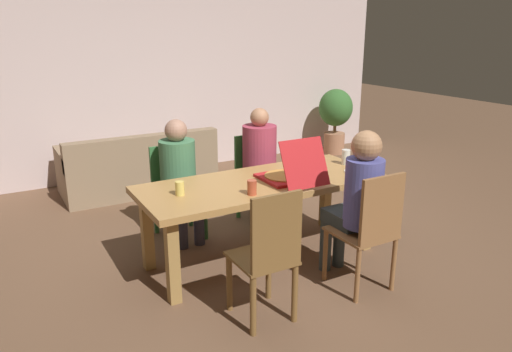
# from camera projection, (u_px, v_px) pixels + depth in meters

# --- Properties ---
(ground_plane) EXTENTS (20.00, 20.00, 0.00)m
(ground_plane) POSITION_uv_depth(u_px,v_px,m) (261.00, 257.00, 4.37)
(ground_plane) COLOR brown
(back_wall) EXTENTS (7.57, 0.12, 2.87)m
(back_wall) POSITION_uv_depth(u_px,v_px,m) (146.00, 69.00, 6.53)
(back_wall) COLOR beige
(back_wall) RESTS_ON ground
(dining_table) EXTENTS (2.12, 0.85, 0.73)m
(dining_table) POSITION_uv_depth(u_px,v_px,m) (262.00, 191.00, 4.18)
(dining_table) COLOR #B08045
(dining_table) RESTS_ON ground
(chair_0) EXTENTS (0.42, 0.45, 0.97)m
(chair_0) POSITION_uv_depth(u_px,v_px,m) (370.00, 228.00, 3.67)
(chair_0) COLOR #906138
(chair_0) RESTS_ON ground
(person_0) EXTENTS (0.29, 0.53, 1.27)m
(person_0) POSITION_uv_depth(u_px,v_px,m) (357.00, 196.00, 3.75)
(person_0) COLOR #354043
(person_0) RESTS_ON ground
(chair_1) EXTENTS (0.43, 0.44, 0.88)m
(chair_1) POSITION_uv_depth(u_px,v_px,m) (176.00, 188.00, 4.75)
(chair_1) COLOR #346F39
(chair_1) RESTS_ON ground
(person_1) EXTENTS (0.34, 0.49, 1.17)m
(person_1) POSITION_uv_depth(u_px,v_px,m) (180.00, 170.00, 4.58)
(person_1) COLOR #36374B
(person_1) RESTS_ON ground
(chair_2) EXTENTS (0.40, 0.39, 0.90)m
(chair_2) POSITION_uv_depth(u_px,v_px,m) (256.00, 176.00, 5.15)
(chair_2) COLOR #337032
(chair_2) RESTS_ON ground
(person_2) EXTENTS (0.35, 0.52, 1.21)m
(person_2) POSITION_uv_depth(u_px,v_px,m) (262.00, 157.00, 4.98)
(person_2) COLOR #322B42
(person_2) RESTS_ON ground
(chair_3) EXTENTS (0.39, 0.42, 0.99)m
(chair_3) POSITION_uv_depth(u_px,v_px,m) (268.00, 255.00, 3.28)
(chair_3) COLOR brown
(chair_3) RESTS_ON ground
(pizza_box_0) EXTENTS (0.41, 0.58, 0.40)m
(pizza_box_0) POSITION_uv_depth(u_px,v_px,m) (289.00, 175.00, 4.14)
(pizza_box_0) COLOR red
(pizza_box_0) RESTS_ON dining_table
(plate_0) EXTENTS (0.23, 0.23, 0.03)m
(plate_0) POSITION_uv_depth(u_px,v_px,m) (310.00, 164.00, 4.60)
(plate_0) COLOR white
(plate_0) RESTS_ON dining_table
(plate_1) EXTENTS (0.21, 0.21, 0.01)m
(plate_1) POSITION_uv_depth(u_px,v_px,m) (356.00, 171.00, 4.39)
(plate_1) COLOR white
(plate_1) RESTS_ON dining_table
(drinking_glass_0) EXTENTS (0.07, 0.07, 0.11)m
(drinking_glass_0) POSITION_uv_depth(u_px,v_px,m) (180.00, 188.00, 3.78)
(drinking_glass_0) COLOR #E6CD60
(drinking_glass_0) RESTS_ON dining_table
(drinking_glass_1) EXTENTS (0.07, 0.07, 0.12)m
(drinking_glass_1) POSITION_uv_depth(u_px,v_px,m) (252.00, 187.00, 3.80)
(drinking_glass_1) COLOR #BB4C30
(drinking_glass_1) RESTS_ON dining_table
(drinking_glass_2) EXTENTS (0.08, 0.08, 0.14)m
(drinking_glass_2) POSITION_uv_depth(u_px,v_px,m) (346.00, 157.00, 4.62)
(drinking_glass_2) COLOR silver
(drinking_glass_2) RESTS_ON dining_table
(couch) EXTENTS (1.84, 0.87, 0.76)m
(couch) POSITION_uv_depth(u_px,v_px,m) (139.00, 169.00, 6.08)
(couch) COLOR #8F7559
(couch) RESTS_ON ground
(potted_plant) EXTENTS (0.54, 0.54, 1.04)m
(potted_plant) POSITION_uv_depth(u_px,v_px,m) (335.00, 114.00, 7.75)
(potted_plant) COLOR #AC7252
(potted_plant) RESTS_ON ground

